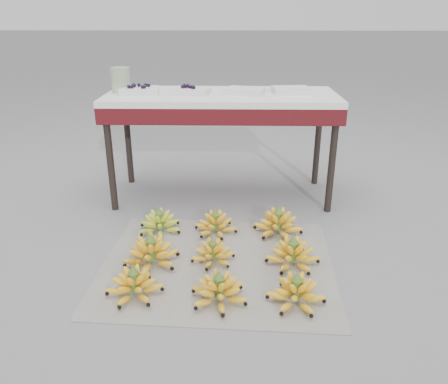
{
  "coord_description": "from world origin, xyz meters",
  "views": [
    {
      "loc": [
        0.1,
        -2.06,
        1.29
      ],
      "look_at": [
        0.05,
        0.35,
        0.28
      ],
      "focal_mm": 35.0,
      "sensor_mm": 36.0,
      "label": 1
    }
  ],
  "objects_px": {
    "bunch_front_left": "(134,285)",
    "bunch_front_center": "(219,291)",
    "bunch_mid_center": "(213,253)",
    "tray_right": "(245,91)",
    "bunch_front_right": "(296,293)",
    "bunch_mid_right": "(293,255)",
    "bunch_back_left": "(160,223)",
    "bunch_back_right": "(278,224)",
    "bunch_mid_left": "(151,253)",
    "bunch_back_center": "(216,224)",
    "newspaper_mat": "(218,264)",
    "tray_far_right": "(291,90)",
    "vendor_table": "(222,106)",
    "tray_far_left": "(139,90)",
    "tray_left": "(191,91)",
    "glass_jar": "(121,80)"
  },
  "relations": [
    {
      "from": "bunch_back_left",
      "to": "glass_jar",
      "type": "height_order",
      "value": "glass_jar"
    },
    {
      "from": "bunch_mid_left",
      "to": "bunch_back_center",
      "type": "height_order",
      "value": "bunch_mid_left"
    },
    {
      "from": "bunch_front_left",
      "to": "bunch_back_left",
      "type": "distance_m",
      "value": 0.66
    },
    {
      "from": "bunch_back_right",
      "to": "bunch_front_left",
      "type": "bearing_deg",
      "value": -124.25
    },
    {
      "from": "tray_far_left",
      "to": "glass_jar",
      "type": "bearing_deg",
      "value": 156.55
    },
    {
      "from": "bunch_front_left",
      "to": "glass_jar",
      "type": "relative_size",
      "value": 1.77
    },
    {
      "from": "newspaper_mat",
      "to": "bunch_mid_left",
      "type": "height_order",
      "value": "bunch_mid_left"
    },
    {
      "from": "bunch_front_left",
      "to": "bunch_mid_right",
      "type": "relative_size",
      "value": 0.97
    },
    {
      "from": "bunch_back_right",
      "to": "bunch_mid_left",
      "type": "bearing_deg",
      "value": -138.27
    },
    {
      "from": "bunch_mid_right",
      "to": "tray_left",
      "type": "height_order",
      "value": "tray_left"
    },
    {
      "from": "bunch_back_right",
      "to": "tray_left",
      "type": "xyz_separation_m",
      "value": [
        -0.57,
        0.58,
        0.72
      ]
    },
    {
      "from": "bunch_back_left",
      "to": "tray_left",
      "type": "distance_m",
      "value": 0.94
    },
    {
      "from": "tray_far_left",
      "to": "glass_jar",
      "type": "height_order",
      "value": "glass_jar"
    },
    {
      "from": "bunch_back_center",
      "to": "tray_right",
      "type": "bearing_deg",
      "value": 89.96
    },
    {
      "from": "bunch_front_left",
      "to": "bunch_front_center",
      "type": "distance_m",
      "value": 0.41
    },
    {
      "from": "bunch_mid_center",
      "to": "newspaper_mat",
      "type": "bearing_deg",
      "value": -35.53
    },
    {
      "from": "bunch_mid_right",
      "to": "bunch_back_right",
      "type": "relative_size",
      "value": 0.85
    },
    {
      "from": "tray_right",
      "to": "glass_jar",
      "type": "bearing_deg",
      "value": 176.75
    },
    {
      "from": "newspaper_mat",
      "to": "bunch_front_left",
      "type": "relative_size",
      "value": 4.21
    },
    {
      "from": "bunch_mid_left",
      "to": "tray_left",
      "type": "relative_size",
      "value": 1.39
    },
    {
      "from": "bunch_front_right",
      "to": "bunch_mid_right",
      "type": "distance_m",
      "value": 0.34
    },
    {
      "from": "bunch_front_left",
      "to": "bunch_back_right",
      "type": "bearing_deg",
      "value": 47.16
    },
    {
      "from": "bunch_back_left",
      "to": "tray_right",
      "type": "xyz_separation_m",
      "value": [
        0.54,
        0.59,
        0.72
      ]
    },
    {
      "from": "bunch_front_center",
      "to": "tray_left",
      "type": "xyz_separation_m",
      "value": [
        -0.23,
        1.28,
        0.72
      ]
    },
    {
      "from": "bunch_front_left",
      "to": "tray_far_right",
      "type": "bearing_deg",
      "value": 61.97
    },
    {
      "from": "bunch_mid_left",
      "to": "tray_left",
      "type": "height_order",
      "value": "tray_left"
    },
    {
      "from": "tray_far_right",
      "to": "bunch_mid_right",
      "type": "bearing_deg",
      "value": -93.93
    },
    {
      "from": "bunch_front_center",
      "to": "newspaper_mat",
      "type": "bearing_deg",
      "value": 73.12
    },
    {
      "from": "tray_far_right",
      "to": "glass_jar",
      "type": "xyz_separation_m",
      "value": [
        -1.18,
        0.01,
        0.06
      ]
    },
    {
      "from": "tray_far_right",
      "to": "tray_far_left",
      "type": "bearing_deg",
      "value": -177.49
    },
    {
      "from": "bunch_back_center",
      "to": "bunch_back_right",
      "type": "distance_m",
      "value": 0.39
    },
    {
      "from": "bunch_front_left",
      "to": "bunch_mid_left",
      "type": "relative_size",
      "value": 0.78
    },
    {
      "from": "bunch_mid_right",
      "to": "vendor_table",
      "type": "xyz_separation_m",
      "value": [
        -0.41,
        0.97,
        0.61
      ]
    },
    {
      "from": "bunch_front_right",
      "to": "bunch_mid_right",
      "type": "xyz_separation_m",
      "value": [
        0.03,
        0.34,
        0.0
      ]
    },
    {
      "from": "bunch_front_right",
      "to": "tray_far_right",
      "type": "bearing_deg",
      "value": 94.45
    },
    {
      "from": "tray_far_left",
      "to": "tray_right",
      "type": "height_order",
      "value": "tray_far_left"
    },
    {
      "from": "bunch_back_right",
      "to": "tray_far_right",
      "type": "height_order",
      "value": "tray_far_right"
    },
    {
      "from": "bunch_back_center",
      "to": "bunch_mid_right",
      "type": "bearing_deg",
      "value": -22.75
    },
    {
      "from": "bunch_mid_right",
      "to": "glass_jar",
      "type": "xyz_separation_m",
      "value": [
        -1.11,
        1.0,
        0.78
      ]
    },
    {
      "from": "bunch_front_right",
      "to": "tray_far_right",
      "type": "relative_size",
      "value": 1.15
    },
    {
      "from": "tray_far_left",
      "to": "tray_left",
      "type": "height_order",
      "value": "tray_far_left"
    },
    {
      "from": "bunch_front_left",
      "to": "tray_left",
      "type": "relative_size",
      "value": 1.08
    },
    {
      "from": "tray_right",
      "to": "tray_far_right",
      "type": "height_order",
      "value": "same"
    },
    {
      "from": "bunch_mid_center",
      "to": "tray_far_right",
      "type": "xyz_separation_m",
      "value": [
        0.5,
        0.97,
        0.73
      ]
    },
    {
      "from": "vendor_table",
      "to": "bunch_back_right",
      "type": "bearing_deg",
      "value": -58.89
    },
    {
      "from": "bunch_back_left",
      "to": "tray_right",
      "type": "bearing_deg",
      "value": 23.75
    },
    {
      "from": "tray_far_left",
      "to": "tray_far_right",
      "type": "height_order",
      "value": "tray_far_left"
    },
    {
      "from": "bunch_front_right",
      "to": "bunch_back_right",
      "type": "xyz_separation_m",
      "value": [
        -0.02,
        0.71,
        0.0
      ]
    },
    {
      "from": "bunch_mid_center",
      "to": "tray_right",
      "type": "bearing_deg",
      "value": 91.79
    },
    {
      "from": "bunch_front_left",
      "to": "bunch_mid_right",
      "type": "height_order",
      "value": "bunch_mid_right"
    }
  ]
}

